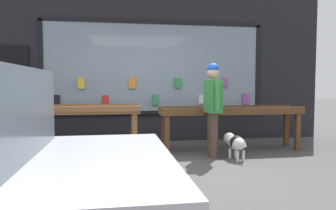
% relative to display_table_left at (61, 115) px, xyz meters
% --- Properties ---
extents(ground_plane, '(40.00, 40.00, 0.00)m').
position_rel_display_table_left_xyz_m(ground_plane, '(1.59, -1.07, -0.75)').
color(ground_plane, '#474444').
extents(shopfront_facade, '(8.44, 0.29, 3.50)m').
position_rel_display_table_left_xyz_m(shopfront_facade, '(1.57, 1.32, 0.99)').
color(shopfront_facade, black).
rests_on(shopfront_facade, ground_plane).
extents(display_table_left, '(2.80, 0.70, 0.92)m').
position_rel_display_table_left_xyz_m(display_table_left, '(0.00, 0.00, 0.00)').
color(display_table_left, brown).
rests_on(display_table_left, ground_plane).
extents(display_table_right, '(2.80, 0.62, 0.86)m').
position_rel_display_table_left_xyz_m(display_table_right, '(3.18, -0.00, -0.05)').
color(display_table_right, brown).
rests_on(display_table_right, ground_plane).
extents(person_browsing, '(0.23, 0.66, 1.67)m').
position_rel_display_table_left_xyz_m(person_browsing, '(2.65, -0.55, 0.23)').
color(person_browsing, '#4C382D').
rests_on(person_browsing, ground_plane).
extents(small_dog, '(0.30, 0.63, 0.43)m').
position_rel_display_table_left_xyz_m(small_dog, '(3.01, -0.72, -0.46)').
color(small_dog, white).
rests_on(small_dog, ground_plane).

